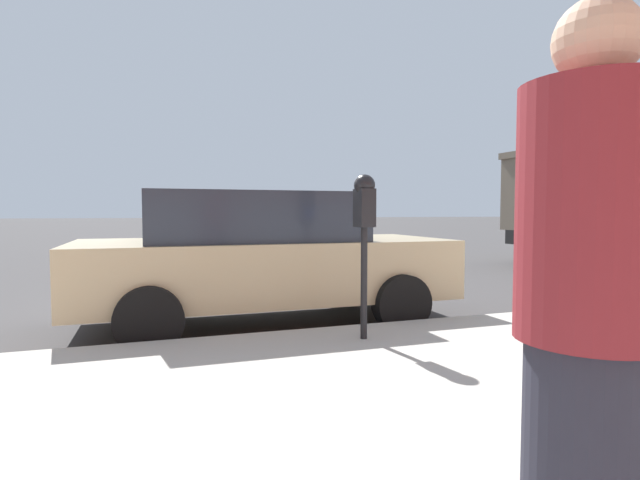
{
  "coord_description": "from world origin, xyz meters",
  "views": [
    {
      "loc": [
        -6.81,
        1.18,
        1.32
      ],
      "look_at": [
        -2.38,
        -0.35,
        1.06
      ],
      "focal_mm": 28.0,
      "sensor_mm": 36.0,
      "label": 1
    }
  ],
  "objects": [
    {
      "name": "ground_plane",
      "position": [
        0.0,
        0.0,
        0.0
      ],
      "size": [
        220.0,
        220.0,
        0.0
      ],
      "primitive_type": "plane",
      "color": "#3D3A3A"
    },
    {
      "name": "pedestrian",
      "position": [
        -5.81,
        0.08,
        1.02
      ],
      "size": [
        0.38,
        0.38,
        1.69
      ],
      "rotation": [
        0.0,
        0.0,
        2.29
      ],
      "color": "#23232D",
      "rests_on": "sidewalk"
    },
    {
      "name": "car_tan",
      "position": [
        -1.07,
        -0.08,
        0.81
      ],
      "size": [
        2.03,
        4.24,
        1.54
      ],
      "rotation": [
        0.0,
        0.0,
        3.14
      ],
      "color": "tan",
      "rests_on": "ground_plane"
    },
    {
      "name": "parking_meter",
      "position": [
        -2.74,
        -0.64,
        1.3
      ],
      "size": [
        0.21,
        0.19,
        1.48
      ],
      "color": "black",
      "rests_on": "sidewalk"
    }
  ]
}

